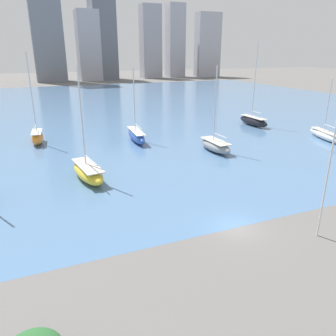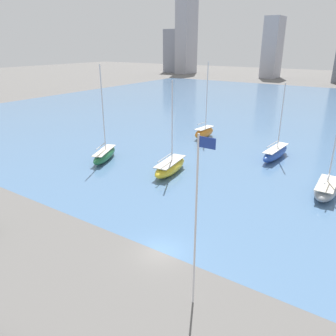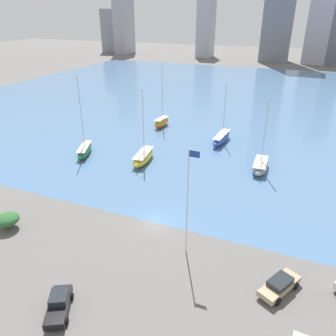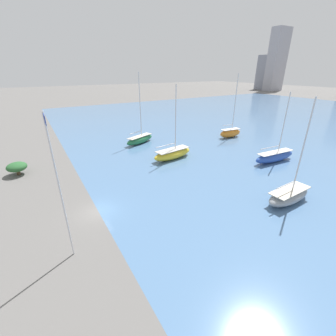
{
  "view_description": "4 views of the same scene",
  "coord_description": "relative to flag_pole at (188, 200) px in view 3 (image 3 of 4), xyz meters",
  "views": [
    {
      "loc": [
        -15.7,
        -21.51,
        14.94
      ],
      "look_at": [
        -1.89,
        11.39,
        2.22
      ],
      "focal_mm": 35.0,
      "sensor_mm": 36.0,
      "label": 1
    },
    {
      "loc": [
        14.89,
        -20.93,
        18.15
      ],
      "look_at": [
        -5.94,
        10.13,
        3.91
      ],
      "focal_mm": 35.0,
      "sensor_mm": 36.0,
      "label": 2
    },
    {
      "loc": [
        15.3,
        -32.75,
        25.48
      ],
      "look_at": [
        -2.9,
        11.46,
        2.54
      ],
      "focal_mm": 35.0,
      "sensor_mm": 36.0,
      "label": 3
    },
    {
      "loc": [
        23.76,
        -4.55,
        15.66
      ],
      "look_at": [
        -0.97,
        10.42,
        2.99
      ],
      "focal_mm": 24.0,
      "sensor_mm": 36.0,
      "label": 4
    }
  ],
  "objects": [
    {
      "name": "parked_pickup_black",
      "position": [
        -8.2,
        -12.5,
        -6.18
      ],
      "size": [
        3.78,
        4.93,
        1.71
      ],
      "rotation": [
        0.0,
        0.0,
        0.49
      ],
      "color": "black",
      "rests_on": "ground_plane"
    },
    {
      "name": "harbor_water",
      "position": [
        -5.71,
        73.81,
        -7.01
      ],
      "size": [
        180.0,
        140.0,
        0.0
      ],
      "color": "#4C7099",
      "rests_on": "ground_plane"
    },
    {
      "name": "yard_shrub",
      "position": [
        -22.88,
        -4.43,
        -5.68
      ],
      "size": [
        2.99,
        2.99,
        2.07
      ],
      "color": "#4C3823",
      "rests_on": "ground_plane"
    },
    {
      "name": "sailboat_gray",
      "position": [
        4.79,
        25.39,
        -6.05
      ],
      "size": [
        2.8,
        7.55,
        13.04
      ],
      "rotation": [
        0.0,
        0.0,
        0.03
      ],
      "color": "gray",
      "rests_on": "harbor_water"
    },
    {
      "name": "sailboat_orange",
      "position": [
        -20.98,
        41.17,
        -5.8
      ],
      "size": [
        2.45,
        6.22,
        14.94
      ],
      "rotation": [
        0.0,
        0.0,
        -0.09
      ],
      "color": "orange",
      "rests_on": "harbor_water"
    },
    {
      "name": "ground_plane",
      "position": [
        -5.71,
        3.81,
        -7.02
      ],
      "size": [
        500.0,
        500.0,
        0.0
      ],
      "primitive_type": "plane",
      "color": "#605E5B"
    },
    {
      "name": "distant_city_skyline",
      "position": [
        -7.86,
        172.96,
        16.09
      ],
      "size": [
        212.21,
        21.93,
        69.63
      ],
      "color": "gray",
      "rests_on": "ground_plane"
    },
    {
      "name": "sailboat_blue",
      "position": [
        -4.87,
        36.14,
        -5.97
      ],
      "size": [
        2.65,
        9.49,
        12.35
      ],
      "rotation": [
        0.0,
        0.0,
        -0.07
      ],
      "color": "#284CA8",
      "rests_on": "harbor_water"
    },
    {
      "name": "parked_sedan_tan",
      "position": [
        10.62,
        -2.14,
        -6.19
      ],
      "size": [
        3.98,
        5.31,
        1.54
      ],
      "rotation": [
        0.0,
        0.0,
        -0.49
      ],
      "color": "tan",
      "rests_on": "ground_plane"
    },
    {
      "name": "flag_pole",
      "position": [
        0.0,
        0.0,
        0.0
      ],
      "size": [
        1.24,
        0.14,
        13.03
      ],
      "color": "silver",
      "rests_on": "ground_plane"
    },
    {
      "name": "sailboat_green",
      "position": [
        -28.08,
        19.61,
        -6.0
      ],
      "size": [
        5.0,
        8.28,
        15.25
      ],
      "rotation": [
        0.0,
        0.0,
        0.4
      ],
      "color": "#236B3D",
      "rests_on": "harbor_water"
    },
    {
      "name": "sailboat_yellow",
      "position": [
        -15.91,
        20.85,
        -5.98
      ],
      "size": [
        3.7,
        8.73,
        13.47
      ],
      "rotation": [
        0.0,
        0.0,
        0.14
      ],
      "color": "yellow",
      "rests_on": "harbor_water"
    }
  ]
}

